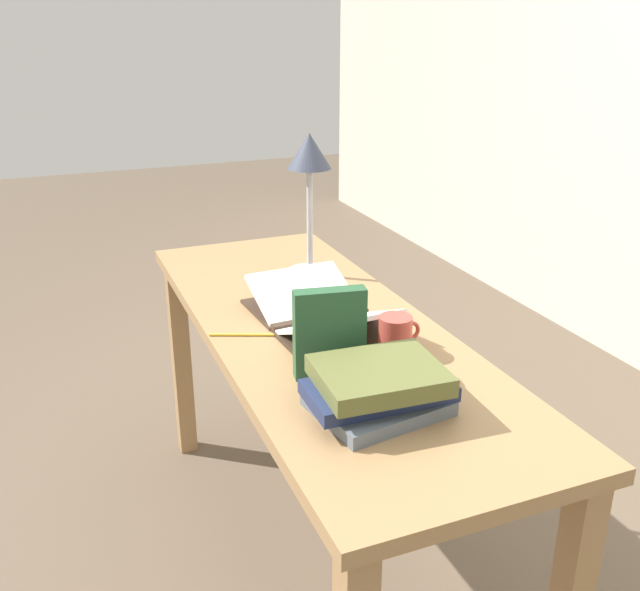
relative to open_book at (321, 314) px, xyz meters
name	(u,v)px	position (x,y,z in m)	size (l,w,h in m)	color
ground_plane	(320,561)	(0.01, -0.01, -0.79)	(12.00, 12.00, 0.00)	brown
reading_desk	(320,365)	(0.01, -0.01, -0.14)	(1.56, 0.57, 0.76)	#937047
open_book	(321,314)	(0.00, 0.00, 0.00)	(0.47, 0.31, 0.09)	#38281E
book_stack_tall	(379,389)	(0.44, -0.06, 0.02)	(0.23, 0.29, 0.10)	slate
book_standing_upright	(330,333)	(0.27, -0.09, 0.07)	(0.07, 0.16, 0.20)	#234C2D
reading_lamp	(309,174)	(-0.35, 0.11, 0.29)	(0.14, 0.14, 0.43)	#ADADB2
coffee_mug	(396,335)	(0.22, 0.10, 0.02)	(0.08, 0.11, 0.09)	#B74238
pencil	(242,335)	(0.00, -0.21, -0.02)	(0.07, 0.15, 0.01)	gold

